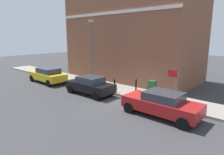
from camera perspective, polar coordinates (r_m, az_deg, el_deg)
ground at (r=13.72m, az=4.98°, el=-7.10°), size 80.00×80.00×0.00m
sidewalk at (r=18.95m, az=-6.22°, el=-1.55°), size 2.58×30.00×0.15m
corner_building at (r=21.14m, az=5.97°, el=12.53°), size 7.13×13.28×9.43m
car_red at (r=11.47m, az=14.16°, el=-7.32°), size 1.90×4.36×1.43m
car_black at (r=15.34m, az=-6.35°, el=-2.21°), size 1.86×4.03×1.41m
car_yellow at (r=20.09m, az=-18.14°, el=0.72°), size 1.91×4.33×1.47m
utility_cabinet at (r=14.68m, az=11.50°, el=-3.24°), size 0.46×0.61×1.15m
bollard_near_cabinet at (r=15.51m, az=6.97°, el=-2.19°), size 0.14×0.14×1.04m
bollard_far_kerb at (r=15.41m, az=0.75°, el=-2.19°), size 0.14×0.14×1.04m
street_sign at (r=12.77m, az=17.03°, el=-1.26°), size 0.08×0.60×2.30m
lamppost at (r=17.96m, az=-5.94°, el=8.15°), size 0.20×0.44×5.72m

